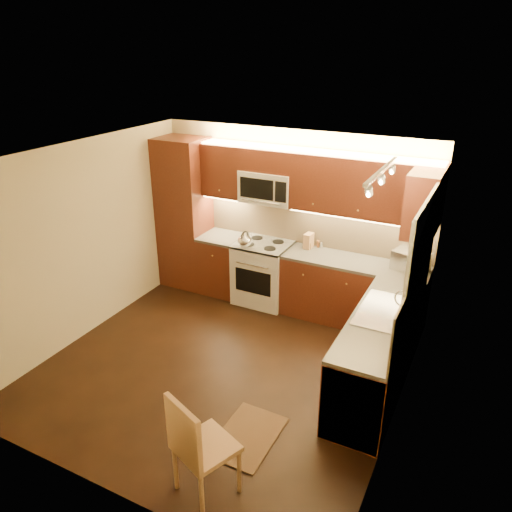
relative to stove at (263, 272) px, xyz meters
The scene contains 37 objects.
floor 1.76m from the stove, 79.85° to the right, with size 4.00×4.00×0.01m, color black.
ceiling 2.66m from the stove, 79.85° to the right, with size 4.00×4.00×0.01m, color beige.
wall_back 0.91m from the stove, 47.29° to the left, with size 4.00×0.01×2.50m, color beige.
wall_front 3.77m from the stove, 85.33° to the right, with size 4.00×0.01×2.50m, color beige.
wall_left 2.51m from the stove, 135.42° to the right, with size 0.01×4.00×2.50m, color beige.
wall_right 2.95m from the stove, 36.06° to the right, with size 0.01×4.00×2.50m, color beige.
pantry 1.52m from the stove, behind, with size 0.70×0.60×2.30m, color #41190E.
base_cab_back_left 0.69m from the stove, behind, with size 0.62×0.60×0.86m, color #41190E.
counter_back_left 0.81m from the stove, behind, with size 0.62×0.60×0.04m, color #373532.
base_cab_back_right 1.34m from the stove, ahead, with size 1.92×0.60×0.86m, color #41190E.
counter_back_right 1.40m from the stove, ahead, with size 1.92×0.60×0.04m, color #373532.
base_cab_right 2.37m from the stove, 32.52° to the right, with size 0.60×2.00×0.86m, color #41190E.
counter_right 2.41m from the stove, 32.52° to the right, with size 0.60×2.00×0.04m, color #373532.
dishwasher 2.81m from the stove, 44.64° to the right, with size 0.58×0.60×0.84m, color silver.
backsplash_back 1.03m from the stove, 25.86° to the left, with size 3.30×0.02×0.60m, color tan.
backsplash_right 2.72m from the stove, 29.11° to the right, with size 0.02×2.00×0.60m, color tan.
upper_cab_back_left 1.58m from the stove, 167.74° to the left, with size 0.62×0.35×0.75m, color #41190E.
upper_cab_back_right 1.95m from the stove, ahead, with size 1.92×0.35×0.75m, color #41190E.
upper_cab_bridge 1.64m from the stove, 90.00° to the left, with size 0.76×0.35×0.31m, color #41190E.
upper_cab_right_corner 2.57m from the stove, ahead, with size 0.35×0.50×0.75m, color #41190E.
stove is the anchor object (origin of this frame).
microwave 1.27m from the stove, 90.00° to the left, with size 0.76×0.38×0.44m, color silver, non-canonical shape.
window_frame 2.79m from the stove, 26.21° to the right, with size 0.03×1.44×1.24m, color silver.
window_blinds 2.77m from the stove, 26.41° to the right, with size 0.02×1.36×1.16m, color silver.
sink 2.35m from the stove, 29.36° to the right, with size 0.52×0.86×0.15m, color silver, non-canonical shape.
faucet 2.52m from the stove, 27.30° to the right, with size 0.20×0.04×0.30m, color silver, non-canonical shape.
track_light_bar 3.01m from the stove, 34.57° to the right, with size 0.04×1.20×0.03m, color silver.
kettle 0.64m from the stove, 128.82° to the right, with size 0.20×0.20×0.23m, color silver, non-canonical shape.
toaster_oven 2.12m from the stove, ahead, with size 0.42×0.32×0.25m, color silver.
knife_block 0.85m from the stove, 16.10° to the left, with size 0.10×0.16×0.21m, color #AA7A4D.
spice_jar_a 0.95m from the stove, 18.79° to the left, with size 0.05×0.05×0.09m, color silver.
spice_jar_b 0.82m from the stove, 12.13° to the left, with size 0.05×0.05×0.09m, color brown.
spice_jar_c 0.95m from the stove, 18.26° to the left, with size 0.04×0.04×0.09m, color silver.
spice_jar_d 0.92m from the stove, 19.98° to the left, with size 0.04×0.04×0.10m, color brown.
soap_bottle 2.43m from the stove, 18.97° to the right, with size 0.07×0.08×0.16m, color #B6B6BB.
rug 2.83m from the stove, 67.11° to the right, with size 0.54×0.81×0.01m, color black.
dining_chair 3.45m from the stove, 71.92° to the right, with size 0.45×0.45×1.02m, color #AA7A4D, non-canonical shape.
Camera 1 is at (2.54, -4.19, 3.57)m, focal length 34.59 mm.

